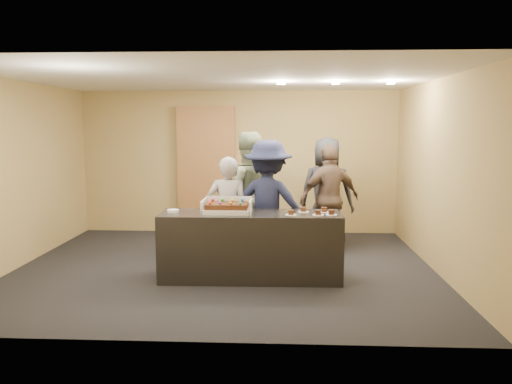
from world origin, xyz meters
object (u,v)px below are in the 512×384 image
(serving_counter, at_px, (251,246))
(person_navy_man, at_px, (268,205))
(person_brown_extra, at_px, (330,199))
(person_server_grey, at_px, (228,213))
(person_dark_suit, at_px, (327,192))
(cake_box, at_px, (227,209))
(sheet_cake, at_px, (227,205))
(plate_stack, at_px, (173,211))
(person_sage_man, at_px, (247,195))
(storage_cabinet, at_px, (206,170))

(serving_counter, bearing_deg, person_navy_man, 67.16)
(serving_counter, xyz_separation_m, person_brown_extra, (1.19, 1.52, 0.43))
(person_server_grey, xyz_separation_m, person_dark_suit, (1.52, 1.45, 0.12))
(cake_box, bearing_deg, person_dark_suit, 51.56)
(sheet_cake, bearing_deg, serving_counter, 0.00)
(cake_box, xyz_separation_m, sheet_cake, (-0.00, -0.02, 0.05))
(plate_stack, bearing_deg, person_sage_man, 50.27)
(plate_stack, xyz_separation_m, person_dark_suit, (2.21, 1.91, 0.01))
(person_dark_suit, bearing_deg, storage_cabinet, -8.28)
(person_navy_man, bearing_deg, serving_counter, 76.65)
(serving_counter, relative_size, person_sage_man, 1.23)
(cake_box, relative_size, person_server_grey, 0.40)
(storage_cabinet, height_order, sheet_cake, storage_cabinet)
(person_navy_man, distance_m, person_dark_suit, 1.66)
(storage_cabinet, relative_size, person_server_grey, 1.49)
(person_brown_extra, xyz_separation_m, person_dark_suit, (-0.02, 0.38, 0.06))
(storage_cabinet, height_order, person_server_grey, storage_cabinet)
(person_server_grey, bearing_deg, cake_box, 96.89)
(person_navy_man, relative_size, person_dark_suit, 0.99)
(cake_box, bearing_deg, plate_stack, -177.39)
(serving_counter, xyz_separation_m, sheet_cake, (-0.31, 0.00, 0.55))
(serving_counter, xyz_separation_m, plate_stack, (-1.04, -0.01, 0.47))
(plate_stack, distance_m, person_brown_extra, 2.70)
(cake_box, bearing_deg, storage_cabinet, 103.79)
(sheet_cake, distance_m, person_brown_extra, 2.14)
(sheet_cake, relative_size, person_brown_extra, 0.31)
(person_sage_man, bearing_deg, serving_counter, 84.80)
(storage_cabinet, relative_size, person_sage_man, 1.23)
(person_server_grey, relative_size, person_sage_man, 0.83)
(serving_counter, relative_size, sheet_cake, 4.35)
(serving_counter, bearing_deg, storage_cabinet, 108.36)
(person_sage_man, bearing_deg, sheet_cake, 68.52)
(serving_counter, distance_m, storage_cabinet, 3.16)
(sheet_cake, relative_size, plate_stack, 3.57)
(storage_cabinet, xyz_separation_m, plate_stack, (-0.02, -2.90, -0.29))
(storage_cabinet, distance_m, person_brown_extra, 2.62)
(plate_stack, height_order, person_server_grey, person_server_grey)
(person_sage_man, relative_size, person_navy_man, 1.06)
(person_sage_man, height_order, person_navy_man, person_sage_man)
(person_server_grey, bearing_deg, storage_cabinet, -72.10)
(person_navy_man, bearing_deg, person_sage_man, -50.10)
(serving_counter, height_order, person_brown_extra, person_brown_extra)
(sheet_cake, relative_size, person_server_grey, 0.34)
(person_navy_man, xyz_separation_m, person_dark_suit, (0.96, 1.36, 0.01))
(person_brown_extra, bearing_deg, person_navy_man, 23.80)
(cake_box, distance_m, person_sage_man, 1.09)
(storage_cabinet, distance_m, plate_stack, 2.92)
(person_dark_suit, bearing_deg, person_server_grey, 59.70)
(person_dark_suit, bearing_deg, cake_box, 67.64)
(cake_box, relative_size, person_dark_suit, 0.35)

